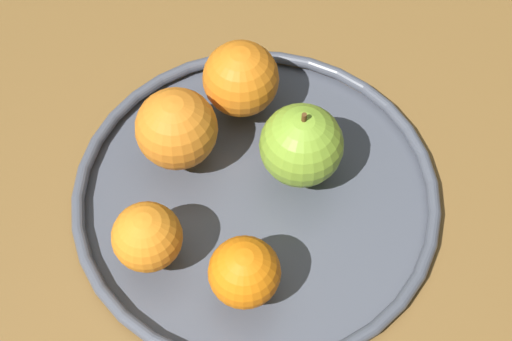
{
  "coord_description": "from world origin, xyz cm",
  "views": [
    {
      "loc": [
        -32.45,
        8.09,
        58.04
      ],
      "look_at": [
        0.0,
        0.0,
        4.8
      ],
      "focal_mm": 49.74,
      "sensor_mm": 36.0,
      "label": 1
    }
  ],
  "objects_px": {
    "orange_center": "(147,237)",
    "orange_front_right": "(177,129)",
    "fruit_bowl": "(256,193)",
    "orange_front_left": "(241,79)",
    "orange_back_right": "(244,272)",
    "apple": "(301,145)"
  },
  "relations": [
    {
      "from": "orange_center",
      "to": "orange_front_right",
      "type": "bearing_deg",
      "value": -24.17
    },
    {
      "from": "orange_center",
      "to": "orange_back_right",
      "type": "xyz_separation_m",
      "value": [
        -0.05,
        -0.07,
        0.0
      ]
    },
    {
      "from": "fruit_bowl",
      "to": "orange_front_right",
      "type": "relative_size",
      "value": 4.51
    },
    {
      "from": "orange_front_right",
      "to": "orange_center",
      "type": "xyz_separation_m",
      "value": [
        -0.1,
        0.04,
        -0.01
      ]
    },
    {
      "from": "orange_front_right",
      "to": "orange_back_right",
      "type": "xyz_separation_m",
      "value": [
        -0.15,
        -0.03,
        -0.01
      ]
    },
    {
      "from": "orange_front_right",
      "to": "orange_back_right",
      "type": "bearing_deg",
      "value": -169.49
    },
    {
      "from": "fruit_bowl",
      "to": "orange_front_left",
      "type": "bearing_deg",
      "value": -5.71
    },
    {
      "from": "apple",
      "to": "orange_front_left",
      "type": "height_order",
      "value": "apple"
    },
    {
      "from": "orange_front_right",
      "to": "orange_front_left",
      "type": "bearing_deg",
      "value": -58.26
    },
    {
      "from": "fruit_bowl",
      "to": "orange_center",
      "type": "bearing_deg",
      "value": 111.85
    },
    {
      "from": "fruit_bowl",
      "to": "orange_back_right",
      "type": "relative_size",
      "value": 5.68
    },
    {
      "from": "orange_front_right",
      "to": "apple",
      "type": "bearing_deg",
      "value": -113.24
    },
    {
      "from": "orange_center",
      "to": "orange_back_right",
      "type": "bearing_deg",
      "value": -125.39
    },
    {
      "from": "orange_front_right",
      "to": "orange_front_left",
      "type": "height_order",
      "value": "orange_front_right"
    },
    {
      "from": "orange_front_right",
      "to": "orange_center",
      "type": "height_order",
      "value": "orange_front_right"
    },
    {
      "from": "fruit_bowl",
      "to": "orange_front_left",
      "type": "height_order",
      "value": "orange_front_left"
    },
    {
      "from": "apple",
      "to": "orange_front_right",
      "type": "xyz_separation_m",
      "value": [
        0.05,
        0.11,
        -0.0
      ]
    },
    {
      "from": "orange_front_right",
      "to": "orange_front_left",
      "type": "distance_m",
      "value": 0.08
    },
    {
      "from": "fruit_bowl",
      "to": "orange_center",
      "type": "height_order",
      "value": "orange_center"
    },
    {
      "from": "apple",
      "to": "orange_front_right",
      "type": "distance_m",
      "value": 0.11
    },
    {
      "from": "fruit_bowl",
      "to": "apple",
      "type": "distance_m",
      "value": 0.07
    },
    {
      "from": "orange_front_left",
      "to": "orange_back_right",
      "type": "height_order",
      "value": "orange_front_left"
    }
  ]
}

